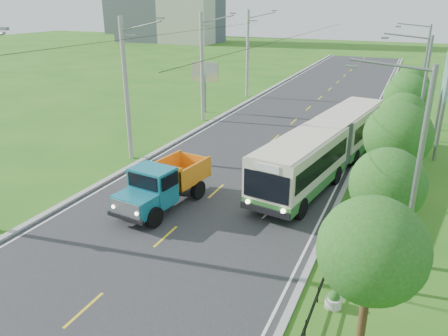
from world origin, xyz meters
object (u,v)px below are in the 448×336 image
Objects in this scene: pole_near at (127,90)px; planter_near at (361,213)px; pole_mid at (202,67)px; tree_fourth at (403,120)px; tree_third at (398,139)px; tree_fifth at (407,98)px; streetlight_near at (412,178)px; pole_far at (248,54)px; planter_far at (386,135)px; tree_front at (374,254)px; dump_truck at (163,182)px; streetlight_far at (422,71)px; planter_mid at (376,165)px; billboard_left at (205,75)px; streetlight_mid at (419,102)px; tree_back at (410,88)px; planter_front at (334,300)px; billboard_right at (446,82)px; bus at (327,143)px; tree_second at (388,188)px.

pole_near is 14.93× the size of planter_near.
tree_fourth is (18.12, -6.86, -1.51)m from pole_mid.
tree_third reaches higher than tree_fifth.
pole_far is at bearing 119.81° from streetlight_near.
tree_fifth is at bearing -55.95° from planter_far.
dump_truck is (-11.69, 6.78, -2.23)m from tree_front.
pole_mid is 1.10× the size of streetlight_far.
planter_mid is 15.27m from dump_truck.
billboard_left reaches higher than planter_far.
tree_third is 8.96× the size of planter_near.
tree_third is 8.96× the size of planter_mid.
streetlight_mid is at bearing -20.32° from pole_mid.
tree_back is 26.09m from dump_truck.
tree_fifth is (18.12, 11.14, -1.24)m from pole_near.
planter_front is at bearing -94.45° from tree_fourth.
streetlight_mid is (18.90, -7.00, -0.19)m from pole_mid.
billboard_left reaches higher than planter_near.
planter_near is 15.34m from billboard_right.
billboard_left is at bearing 169.60° from billboard_right.
tree_back is at bearing 86.43° from planter_near.
streetlight_near is 31.35m from billboard_left.
streetlight_far is 28.22m from dump_truck.
tree_front is at bearing -35.36° from pole_near.
tree_front is 0.86× the size of dump_truck.
pole_far is 19.56m from streetlight_far.
pole_near is 1.00× the size of pole_mid.
streetlight_far is at bearing 90.00° from streetlight_mid.
tree_third is 18.00m from tree_back.
dump_truck is at bearing -43.39° from pole_near.
billboard_right is 11.05m from bus.
tree_fifth is 0.64× the size of streetlight_far.
tree_front is 17.92m from streetlight_mid.
streetlight_far is 13.54× the size of planter_near.
bus is at bearing -158.53° from streetlight_mid.
bus is at bearing -118.26° from tree_fifth.
tree_fifth reaches higher than planter_near.
planter_mid is (0.00, 16.00, 0.00)m from planter_front.
tree_fifth is at bearing -90.00° from tree_back.
planter_mid is (-1.26, 11.86, -3.23)m from tree_second.
tree_fourth is 0.60× the size of streetlight_near.
tree_third is 8.96× the size of planter_far.
bus is (13.72, 2.96, -3.03)m from pole_near.
tree_fourth is at bearing 6.39° from planter_mid.
billboard_left is (-19.36, 3.86, 0.01)m from tree_fifth.
pole_near reaches higher than billboard_right.
streetlight_near is 13.54× the size of planter_near.
pole_near is at bearing -158.85° from bus.
streetlight_mid reaches higher than tree_third.
pole_mid is at bearing -176.61° from planter_far.
pole_far is 1.54× the size of dump_truck.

